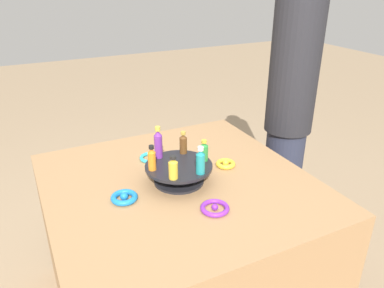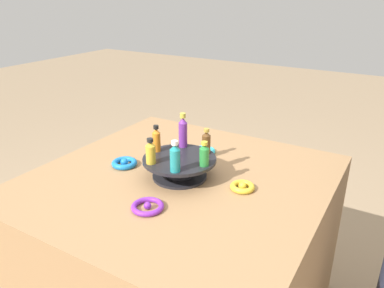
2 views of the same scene
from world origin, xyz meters
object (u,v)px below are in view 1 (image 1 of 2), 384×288
Objects in this scene: ribbon_bow_purple at (215,208)px; bottle_brown at (183,143)px; ribbon_bow_teal at (151,157)px; person_figure at (290,107)px; bottle_teal at (200,161)px; bottle_green at (204,151)px; bottle_gold at (173,168)px; display_stand at (179,172)px; bottle_purple at (158,143)px; ribbon_bow_gold at (226,164)px; bottle_orange at (152,159)px; ribbon_bow_blue at (124,197)px.

bottle_brown is at bearing 84.75° from ribbon_bow_purple.
person_figure is at bearing 5.59° from ribbon_bow_teal.
bottle_teal reaches higher than bottle_green.
bottle_gold is 0.92× the size of ribbon_bow_teal.
ribbon_bow_teal is at bearing 97.62° from ribbon_bow_purple.
display_stand is 2.89× the size of bottle_gold.
person_figure reaches higher than display_stand.
bottle_purple reaches higher than ribbon_bow_teal.
display_stand is 3.14× the size of ribbon_bow_gold.
ribbon_bow_gold is (0.13, 0.04, -0.11)m from bottle_green.
person_figure is (0.79, 0.43, -0.04)m from bottle_teal.
bottle_purple is 0.20m from ribbon_bow_teal.
bottle_brown is 0.71× the size of bottle_purple.
bottle_gold is 1.08× the size of ribbon_bow_gold.
bottle_teal is 0.07× the size of person_figure.
ribbon_bow_teal is at bearing 122.09° from bottle_brown.
bottle_teal is at bearing 84.32° from ribbon_bow_purple.
bottle_gold is at bearing -124.93° from display_stand.
bottle_orange is at bearing -2.80° from person_figure.
bottle_teal is 1.14× the size of bottle_brown.
person_figure is (0.95, 0.32, -0.04)m from bottle_orange.
bottle_gold is (-0.06, -0.09, 0.08)m from display_stand.
ribbon_bow_purple is at bearing -57.91° from bottle_gold.
ribbon_bow_gold is at bearing -17.85° from bottle_brown.
bottle_brown is at bearing 85.07° from bottle_teal.
ribbon_bow_blue is at bearing -145.99° from bottle_purple.
ribbon_bow_teal is at bearing 142.62° from ribbon_bow_gold.
bottle_teal reaches higher than ribbon_bow_gold.
display_stand reaches higher than ribbon_bow_teal.
ribbon_bow_blue is at bearing -162.49° from bottle_orange.
person_figure is at bearing 24.87° from bottle_green.
bottle_green is (0.06, 0.09, -0.01)m from bottle_teal.
ribbon_bow_gold is (0.49, 0.07, -0.00)m from ribbon_bow_blue.
ribbon_bow_purple is at bearing -95.25° from bottle_brown.
bottle_purple is at bearing 103.02° from ribbon_bow_purple.
ribbon_bow_teal is (0.01, 0.14, -0.13)m from bottle_purple.
display_stand is at bearing 7.62° from ribbon_bow_blue.
display_stand is 0.25m from ribbon_bow_purple.
bottle_gold reaches higher than ribbon_bow_gold.
bottle_orange is 0.11m from bottle_gold.
ribbon_bow_teal is 0.49m from ribbon_bow_purple.
bottle_teal is 1.10× the size of ribbon_bow_blue.
bottle_orange is 1.19× the size of ribbon_bow_gold.
bottle_teal reaches higher than bottle_gold.
bottle_green is at bearing 71.67° from ribbon_bow_purple.
bottle_brown is 0.81m from person_figure.
display_stand reaches higher than ribbon_bow_blue.
bottle_orange is 0.37m from ribbon_bow_gold.
bottle_purple is 0.33m from ribbon_bow_gold.
bottle_green is at bearing -34.93° from bottle_purple.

